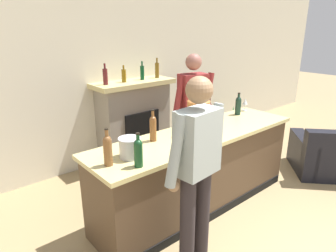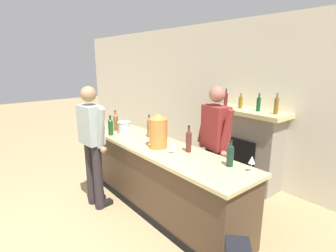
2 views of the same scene
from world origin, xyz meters
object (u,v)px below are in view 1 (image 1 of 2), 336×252
copper_dispenser (198,115)px  wine_bottle_burgundy_dark (138,152)px  wine_glass_front_right (245,102)px  fireplace_stone (134,120)px  person_bartender (192,113)px  person_customer (196,171)px  wine_bottle_cabernet_heavy (108,149)px  wine_bottle_port_short (209,112)px  wine_bottle_riesling_slim (153,127)px  armchair_black (328,157)px  wine_glass_by_dispenser (218,120)px  wine_bottle_rose_blush (238,105)px  ice_bucket_steel (130,148)px  potted_plant_corner (239,119)px

copper_dispenser → wine_bottle_burgundy_dark: bearing=-167.2°
wine_glass_front_right → fireplace_stone: bearing=125.6°
fireplace_stone → person_bartender: size_ratio=0.92×
person_customer → wine_bottle_cabernet_heavy: person_customer is taller
person_customer → wine_bottle_port_short: bearing=38.0°
wine_bottle_port_short → wine_bottle_riesling_slim: wine_bottle_port_short is taller
armchair_black → wine_glass_by_dispenser: bearing=161.5°
wine_bottle_burgundy_dark → wine_glass_front_right: size_ratio=1.77×
copper_dispenser → armchair_black: bearing=-16.2°
fireplace_stone → wine_bottle_riesling_slim: bearing=-116.9°
fireplace_stone → person_customer: person_customer is taller
person_bartender → wine_bottle_rose_blush: (0.52, -0.35, 0.10)m
wine_glass_front_right → wine_bottle_riesling_slim: bearing=-177.1°
armchair_black → wine_bottle_burgundy_dark: wine_bottle_burgundy_dark is taller
wine_bottle_burgundy_dark → person_bartender: bearing=28.8°
wine_bottle_riesling_slim → wine_bottle_rose_blush: (1.48, 0.03, -0.01)m
copper_dispenser → wine_bottle_riesling_slim: bearing=158.0°
wine_bottle_riesling_slim → wine_glass_by_dispenser: 0.82m
armchair_black → ice_bucket_steel: 3.19m
ice_bucket_steel → wine_bottle_riesling_slim: bearing=24.9°
wine_glass_front_right → wine_bottle_burgundy_dark: bearing=-167.4°
copper_dispenser → wine_bottle_rose_blush: size_ratio=1.53×
fireplace_stone → wine_bottle_riesling_slim: 1.69m
wine_bottle_burgundy_dark → wine_bottle_riesling_slim: size_ratio=0.90×
wine_bottle_port_short → wine_bottle_burgundy_dark: bearing=-163.2°
wine_glass_by_dispenser → wine_glass_front_right: (0.93, 0.29, 0.01)m
copper_dispenser → wine_glass_by_dispenser: 0.34m
ice_bucket_steel → wine_glass_front_right: ice_bucket_steel is taller
potted_plant_corner → wine_glass_front_right: bearing=-141.8°
person_bartender → wine_bottle_rose_blush: size_ratio=5.80×
wine_bottle_rose_blush → person_bartender: bearing=146.2°
wine_bottle_riesling_slim → wine_bottle_port_short: bearing=-0.0°
armchair_black → wine_glass_front_right: bearing=134.8°
copper_dispenser → wine_glass_front_right: (1.25, 0.28, -0.11)m
wine_glass_front_right → wine_bottle_port_short: bearing=-174.2°
ice_bucket_steel → copper_dispenser: bearing=0.3°
person_customer → copper_dispenser: person_customer is taller
wine_glass_by_dispenser → person_customer: bearing=-147.6°
person_customer → wine_glass_front_right: 2.13m
wine_bottle_riesling_slim → wine_glass_by_dispenser: size_ratio=2.11×
fireplace_stone → person_customer: 2.49m
copper_dispenser → wine_bottle_port_short: size_ratio=1.34×
ice_bucket_steel → wine_glass_front_right: 2.16m
fireplace_stone → person_customer: (-0.94, -2.29, 0.31)m
ice_bucket_steel → wine_glass_front_right: bearing=7.5°
person_bartender → wine_bottle_rose_blush: bearing=-33.8°
copper_dispenser → wine_bottle_port_short: bearing=26.0°
person_customer → person_bartender: person_bartender is taller
person_bartender → ice_bucket_steel: size_ratio=8.45×
wine_bottle_cabernet_heavy → wine_bottle_burgundy_dark: (0.19, -0.19, -0.01)m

